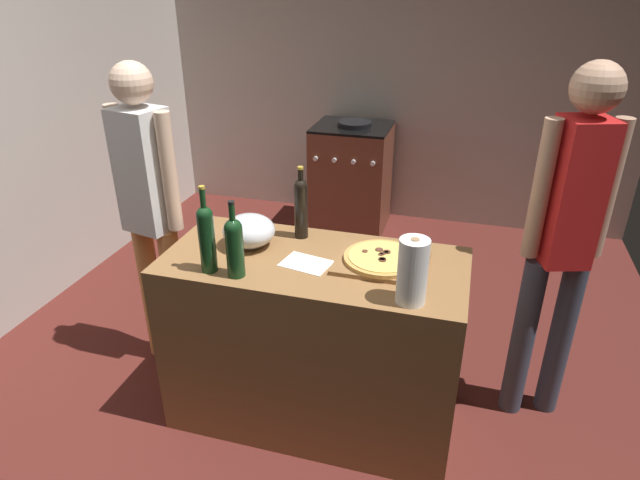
{
  "coord_description": "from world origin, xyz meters",
  "views": [
    {
      "loc": [
        0.81,
        -1.47,
        2.04
      ],
      "look_at": [
        0.2,
        0.67,
        0.94
      ],
      "focal_mm": 30.5,
      "sensor_mm": 36.0,
      "label": 1
    }
  ],
  "objects_px": {
    "pizza": "(382,258)",
    "person_in_stripes": "(149,202)",
    "wine_bottle_dark": "(301,206)",
    "person_in_red": "(565,233)",
    "wine_bottle_clear": "(234,245)",
    "paper_towel_roll": "(413,271)",
    "wine_bottle_green": "(207,236)",
    "stove": "(351,177)",
    "mixing_bowl": "(249,231)"
  },
  "relations": [
    {
      "from": "pizza",
      "to": "person_in_stripes",
      "type": "relative_size",
      "value": 0.2
    },
    {
      "from": "wine_bottle_dark",
      "to": "person_in_red",
      "type": "bearing_deg",
      "value": 6.1
    },
    {
      "from": "wine_bottle_clear",
      "to": "pizza",
      "type": "bearing_deg",
      "value": 24.72
    },
    {
      "from": "paper_towel_roll",
      "to": "person_in_red",
      "type": "xyz_separation_m",
      "value": [
        0.6,
        0.56,
        -0.02
      ]
    },
    {
      "from": "pizza",
      "to": "person_in_stripes",
      "type": "xyz_separation_m",
      "value": [
        -1.24,
        0.16,
        0.06
      ]
    },
    {
      "from": "pizza",
      "to": "wine_bottle_green",
      "type": "distance_m",
      "value": 0.76
    },
    {
      "from": "wine_bottle_dark",
      "to": "person_in_red",
      "type": "relative_size",
      "value": 0.2
    },
    {
      "from": "wine_bottle_clear",
      "to": "person_in_stripes",
      "type": "relative_size",
      "value": 0.2
    },
    {
      "from": "wine_bottle_clear",
      "to": "person_in_stripes",
      "type": "bearing_deg",
      "value": 147.47
    },
    {
      "from": "pizza",
      "to": "person_in_red",
      "type": "relative_size",
      "value": 0.19
    },
    {
      "from": "wine_bottle_clear",
      "to": "wine_bottle_green",
      "type": "bearing_deg",
      "value": 176.89
    },
    {
      "from": "paper_towel_roll",
      "to": "wine_bottle_green",
      "type": "bearing_deg",
      "value": 179.35
    },
    {
      "from": "stove",
      "to": "person_in_stripes",
      "type": "xyz_separation_m",
      "value": [
        -0.6,
        -2.07,
        0.52
      ]
    },
    {
      "from": "wine_bottle_dark",
      "to": "wine_bottle_clear",
      "type": "relative_size",
      "value": 1.05
    },
    {
      "from": "mixing_bowl",
      "to": "paper_towel_roll",
      "type": "relative_size",
      "value": 0.9
    },
    {
      "from": "pizza",
      "to": "person_in_red",
      "type": "distance_m",
      "value": 0.82
    },
    {
      "from": "person_in_stripes",
      "to": "person_in_red",
      "type": "bearing_deg",
      "value": 3.77
    },
    {
      "from": "mixing_bowl",
      "to": "wine_bottle_green",
      "type": "distance_m",
      "value": 0.29
    },
    {
      "from": "pizza",
      "to": "person_in_stripes",
      "type": "bearing_deg",
      "value": 172.57
    },
    {
      "from": "pizza",
      "to": "paper_towel_roll",
      "type": "height_order",
      "value": "paper_towel_roll"
    },
    {
      "from": "wine_bottle_dark",
      "to": "person_in_red",
      "type": "height_order",
      "value": "person_in_red"
    },
    {
      "from": "mixing_bowl",
      "to": "person_in_stripes",
      "type": "xyz_separation_m",
      "value": [
        -0.61,
        0.15,
        0.01
      ]
    },
    {
      "from": "person_in_red",
      "to": "wine_bottle_green",
      "type": "bearing_deg",
      "value": -159.34
    },
    {
      "from": "mixing_bowl",
      "to": "wine_bottle_clear",
      "type": "relative_size",
      "value": 0.72
    },
    {
      "from": "pizza",
      "to": "wine_bottle_clear",
      "type": "height_order",
      "value": "wine_bottle_clear"
    },
    {
      "from": "paper_towel_roll",
      "to": "wine_bottle_green",
      "type": "relative_size",
      "value": 0.7
    },
    {
      "from": "pizza",
      "to": "stove",
      "type": "distance_m",
      "value": 2.37
    },
    {
      "from": "pizza",
      "to": "paper_towel_roll",
      "type": "bearing_deg",
      "value": -59.32
    },
    {
      "from": "pizza",
      "to": "wine_bottle_clear",
      "type": "xyz_separation_m",
      "value": [
        -0.57,
        -0.26,
        0.11
      ]
    },
    {
      "from": "person_in_red",
      "to": "stove",
      "type": "bearing_deg",
      "value": 125.86
    },
    {
      "from": "wine_bottle_dark",
      "to": "stove",
      "type": "bearing_deg",
      "value": 96.02
    },
    {
      "from": "wine_bottle_green",
      "to": "person_in_stripes",
      "type": "relative_size",
      "value": 0.23
    },
    {
      "from": "pizza",
      "to": "wine_bottle_dark",
      "type": "distance_m",
      "value": 0.47
    },
    {
      "from": "wine_bottle_clear",
      "to": "stove",
      "type": "xyz_separation_m",
      "value": [
        -0.07,
        2.49,
        -0.57
      ]
    },
    {
      "from": "stove",
      "to": "paper_towel_roll",
      "type": "bearing_deg",
      "value": -72.26
    },
    {
      "from": "paper_towel_roll",
      "to": "person_in_stripes",
      "type": "bearing_deg",
      "value": 162.97
    },
    {
      "from": "person_in_red",
      "to": "paper_towel_roll",
      "type": "bearing_deg",
      "value": -137.03
    },
    {
      "from": "pizza",
      "to": "wine_bottle_clear",
      "type": "bearing_deg",
      "value": -155.28
    },
    {
      "from": "wine_bottle_green",
      "to": "wine_bottle_clear",
      "type": "height_order",
      "value": "wine_bottle_green"
    },
    {
      "from": "pizza",
      "to": "wine_bottle_green",
      "type": "relative_size",
      "value": 0.88
    },
    {
      "from": "stove",
      "to": "person_in_red",
      "type": "relative_size",
      "value": 0.54
    },
    {
      "from": "person_in_red",
      "to": "wine_bottle_dark",
      "type": "bearing_deg",
      "value": -173.9
    },
    {
      "from": "wine_bottle_green",
      "to": "wine_bottle_clear",
      "type": "xyz_separation_m",
      "value": [
        0.13,
        -0.01,
        -0.02
      ]
    },
    {
      "from": "pizza",
      "to": "mixing_bowl",
      "type": "bearing_deg",
      "value": 179.15
    },
    {
      "from": "mixing_bowl",
      "to": "person_in_stripes",
      "type": "height_order",
      "value": "person_in_stripes"
    },
    {
      "from": "paper_towel_roll",
      "to": "wine_bottle_dark",
      "type": "xyz_separation_m",
      "value": [
        -0.58,
        0.43,
        0.03
      ]
    },
    {
      "from": "wine_bottle_green",
      "to": "stove",
      "type": "height_order",
      "value": "wine_bottle_green"
    },
    {
      "from": "pizza",
      "to": "mixing_bowl",
      "type": "distance_m",
      "value": 0.63
    },
    {
      "from": "paper_towel_roll",
      "to": "mixing_bowl",
      "type": "bearing_deg",
      "value": 160.64
    },
    {
      "from": "wine_bottle_clear",
      "to": "wine_bottle_dark",
      "type": "bearing_deg",
      "value": 70.79
    }
  ]
}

